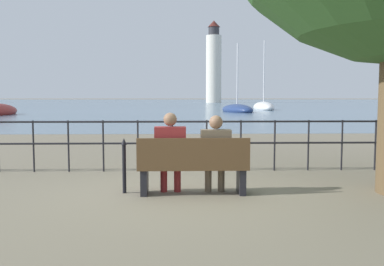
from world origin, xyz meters
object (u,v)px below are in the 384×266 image
Objects in this scene: park_bench at (193,167)px; seated_person_left at (170,150)px; harbor_lighthouse at (214,65)px; sailboat_0 at (264,107)px; seated_person_right at (216,151)px; sailboat_3 at (237,110)px; closed_umbrella at (124,163)px.

seated_person_left is (-0.36, 0.07, 0.27)m from park_bench.
park_bench is 0.08× the size of harbor_lighthouse.
sailboat_0 is at bearing 77.31° from park_bench.
seated_person_left is 0.71m from seated_person_right.
sailboat_3 is at bearing 81.61° from seated_person_right.
seated_person_right is at bearing 11.83° from park_bench.
seated_person_right is 1.46m from closed_umbrella.
sailboat_3 is (5.81, 37.05, -0.17)m from park_bench.
seated_person_left is at bearing -6.04° from closed_umbrella.
sailboat_3 is at bearing 80.53° from seated_person_left.
harbor_lighthouse reaches higher than closed_umbrella.
park_bench is at bearing -11.53° from seated_person_left.
closed_umbrella is at bearing 172.14° from park_bench.
seated_person_right is 37.38m from sailboat_3.
closed_umbrella is at bearing -95.46° from harbor_lighthouse.
seated_person_left is at bearing -179.84° from seated_person_right.
seated_person_right is at bearing -3.00° from closed_umbrella.
seated_person_left is 114.15m from harbor_lighthouse.
sailboat_3 is at bearing 81.09° from park_bench.
harbor_lighthouse is (10.08, 113.27, 9.85)m from seated_person_left.
sailboat_0 reaches higher than seated_person_right.
seated_person_left is at bearing -102.83° from sailboat_0.
closed_umbrella is 0.10× the size of sailboat_0.
harbor_lighthouse is (9.37, 113.27, 9.87)m from seated_person_right.
harbor_lighthouse is at bearing 84.91° from seated_person_left.
closed_umbrella is 37.54m from sailboat_3.
seated_person_right is 1.41× the size of closed_umbrella.
seated_person_left is 0.15× the size of sailboat_0.
harbor_lighthouse reaches higher than park_bench.
seated_person_right is at bearing -94.73° from harbor_lighthouse.
sailboat_3 is (6.17, 36.98, -0.44)m from seated_person_left.
seated_person_right is at bearing 0.16° from seated_person_left.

